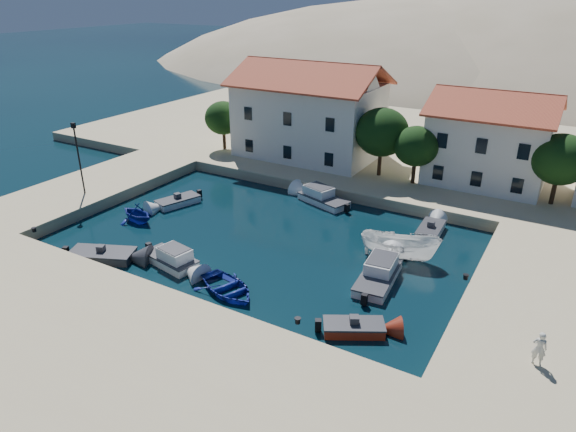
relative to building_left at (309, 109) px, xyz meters
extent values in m
plane|color=black|center=(6.00, -28.00, -5.94)|extent=(400.00, 400.00, 0.00)
cube|color=#C8B589|center=(6.00, -34.00, -5.44)|extent=(52.00, 12.00, 1.00)
cube|color=#C8B589|center=(26.50, -18.00, -5.44)|extent=(11.00, 20.00, 1.00)
cube|color=#C8B589|center=(-13.00, -18.00, -5.44)|extent=(8.00, 20.00, 1.00)
cube|color=#C8B589|center=(8.00, 10.00, -5.44)|extent=(80.00, 36.00, 1.00)
ellipsoid|color=tan|center=(-4.00, 82.00, -25.94)|extent=(198.00, 126.00, 72.00)
cube|color=white|center=(0.00, 0.00, -1.19)|extent=(14.00, 9.00, 7.50)
pyramid|color=#A23324|center=(0.00, 0.00, 3.66)|extent=(14.70, 9.45, 2.20)
cube|color=white|center=(18.00, 1.00, -1.69)|extent=(10.00, 8.00, 6.50)
pyramid|color=#A23324|center=(18.00, 1.00, 2.46)|extent=(10.50, 8.40, 1.80)
cylinder|color=#382314|center=(-9.00, -3.00, -3.69)|extent=(0.36, 0.36, 2.50)
ellipsoid|color=black|center=(-9.00, -3.00, -1.44)|extent=(4.00, 4.00, 3.60)
cylinder|color=#382314|center=(9.00, -2.50, -3.44)|extent=(0.36, 0.36, 3.00)
ellipsoid|color=black|center=(9.00, -2.50, -0.74)|extent=(5.00, 5.00, 4.50)
cylinder|color=#382314|center=(12.50, -3.00, -3.69)|extent=(0.36, 0.36, 2.50)
ellipsoid|color=black|center=(12.50, -3.00, -1.44)|extent=(4.00, 4.00, 3.60)
cylinder|color=#382314|center=(24.00, -2.00, -3.56)|extent=(0.36, 0.36, 2.75)
ellipsoid|color=black|center=(24.00, -2.00, -1.09)|extent=(4.60, 4.60, 4.14)
cylinder|color=black|center=(-11.50, -20.00, -1.94)|extent=(0.14, 0.14, 6.00)
cube|color=black|center=(-11.50, -20.00, 1.06)|extent=(0.35, 0.25, 0.45)
cylinder|color=black|center=(-8.30, -27.20, -4.79)|extent=(0.36, 0.36, 0.30)
cylinder|color=black|center=(14.00, -27.20, -4.79)|extent=(0.36, 0.36, 0.30)
cylinder|color=black|center=(20.70, -18.00, -4.79)|extent=(0.36, 0.36, 0.30)
cube|color=#36363C|center=(-2.23, -26.35, -5.69)|extent=(4.81, 3.56, 0.90)
cube|color=#36363C|center=(-2.23, -26.35, -5.36)|extent=(4.92, 3.64, 0.10)
cube|color=#36363C|center=(-2.23, -26.35, -5.14)|extent=(0.66, 0.66, 0.50)
cube|color=white|center=(2.41, -24.49, -5.69)|extent=(4.36, 2.48, 0.90)
cube|color=#36363C|center=(2.41, -24.49, -5.36)|extent=(4.47, 2.53, 0.10)
cube|color=white|center=(2.41, -24.49, -4.99)|extent=(2.41, 1.87, 0.90)
imported|color=navy|center=(7.95, -25.38, -5.94)|extent=(5.39, 4.63, 0.94)
cube|color=maroon|center=(16.41, -25.16, -5.69)|extent=(3.58, 2.89, 0.90)
cube|color=#36363C|center=(16.41, -25.16, -5.36)|extent=(3.66, 2.96, 0.10)
cube|color=#36363C|center=(16.41, -25.16, -5.14)|extent=(0.68, 0.68, 0.50)
cube|color=white|center=(15.60, -19.50, -5.69)|extent=(2.47, 5.09, 0.90)
cube|color=#36363C|center=(15.60, -19.50, -5.36)|extent=(2.52, 5.21, 0.10)
cube|color=white|center=(15.60, -19.50, -4.99)|extent=(1.94, 2.76, 0.90)
imported|color=white|center=(15.74, -15.78, -5.94)|extent=(5.84, 3.21, 2.13)
cube|color=white|center=(16.48, -10.68, -5.69)|extent=(1.79, 3.51, 0.90)
cube|color=#36363C|center=(16.48, -10.68, -5.36)|extent=(1.82, 3.60, 0.10)
cube|color=#36363C|center=(16.48, -10.68, -5.14)|extent=(0.52, 0.52, 0.50)
imported|color=navy|center=(-4.82, -20.43, -5.94)|extent=(3.72, 3.33, 1.77)
cube|color=white|center=(-4.34, -16.08, -5.69)|extent=(2.72, 4.00, 0.90)
cube|color=#36363C|center=(-4.34, -16.08, -5.36)|extent=(2.78, 4.09, 0.10)
cube|color=#36363C|center=(-4.34, -16.08, -5.14)|extent=(0.63, 0.63, 0.50)
cube|color=white|center=(6.59, -9.38, -5.69)|extent=(5.05, 3.35, 0.90)
cube|color=#36363C|center=(6.59, -9.38, -5.36)|extent=(5.16, 3.42, 0.10)
cube|color=white|center=(6.59, -9.38, -4.99)|extent=(2.87, 2.37, 0.90)
imported|color=silver|center=(25.41, -24.24, -4.03)|extent=(0.67, 0.46, 1.80)
camera|label=1|loc=(25.08, -47.08, 11.50)|focal=32.00mm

